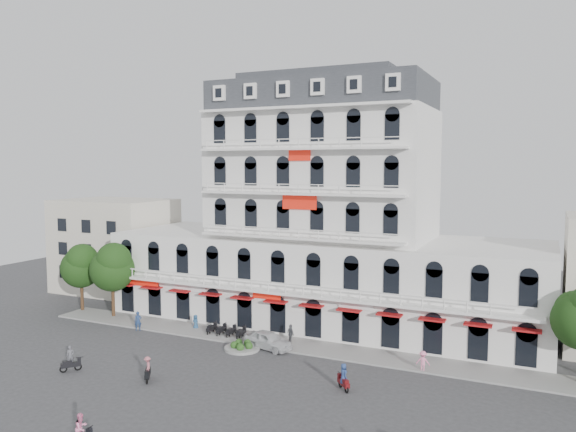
# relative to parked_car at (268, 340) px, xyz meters

# --- Properties ---
(ground) EXTENTS (120.00, 120.00, 0.00)m
(ground) POSITION_rel_parked_car_xyz_m (1.02, -7.24, -0.80)
(ground) COLOR #38383A
(ground) RESTS_ON ground
(sidewalk) EXTENTS (53.00, 4.00, 0.16)m
(sidewalk) POSITION_rel_parked_car_xyz_m (1.02, 1.76, -0.72)
(sidewalk) COLOR gray
(sidewalk) RESTS_ON ground
(main_building) EXTENTS (45.00, 15.00, 25.80)m
(main_building) POSITION_rel_parked_car_xyz_m (1.02, 10.75, 9.16)
(main_building) COLOR silver
(main_building) RESTS_ON ground
(flank_building_west) EXTENTS (14.00, 10.00, 12.00)m
(flank_building_west) POSITION_rel_parked_car_xyz_m (-28.98, 12.76, 5.20)
(flank_building_west) COLOR beige
(flank_building_west) RESTS_ON ground
(traffic_island) EXTENTS (3.20, 3.20, 1.60)m
(traffic_island) POSITION_rel_parked_car_xyz_m (-1.98, -1.24, -0.54)
(traffic_island) COLOR gray
(traffic_island) RESTS_ON ground
(parked_scooter_row) EXTENTS (4.40, 1.80, 1.10)m
(parked_scooter_row) POSITION_rel_parked_car_xyz_m (-5.33, 1.56, -0.80)
(parked_scooter_row) COLOR black
(parked_scooter_row) RESTS_ON ground
(tree_west_outer) EXTENTS (4.50, 4.48, 7.76)m
(tree_west_outer) POSITION_rel_parked_car_xyz_m (-24.93, 2.74, 4.55)
(tree_west_outer) COLOR #382314
(tree_west_outer) RESTS_ON ground
(tree_west_inner) EXTENTS (4.76, 4.76, 8.25)m
(tree_west_inner) POSITION_rel_parked_car_xyz_m (-19.93, 2.24, 4.88)
(tree_west_inner) COLOR #382314
(tree_west_inner) RESTS_ON ground
(parked_car) EXTENTS (5.02, 2.95, 1.60)m
(parked_car) POSITION_rel_parked_car_xyz_m (0.00, 0.00, 0.00)
(parked_car) COLOR silver
(parked_car) RESTS_ON ground
(rider_west) EXTENTS (1.20, 1.41, 2.13)m
(rider_west) POSITION_rel_parked_car_xyz_m (-11.81, -11.66, 0.15)
(rider_west) COLOR black
(rider_west) RESTS_ON ground
(rider_southwest) EXTENTS (0.73, 1.70, 2.23)m
(rider_southwest) POSITION_rel_parked_car_xyz_m (-1.64, -20.65, 0.34)
(rider_southwest) COLOR black
(rider_southwest) RESTS_ON ground
(rider_east) EXTENTS (1.29, 1.32, 2.02)m
(rider_east) POSITION_rel_parked_car_xyz_m (9.26, -5.99, 0.18)
(rider_east) COLOR maroon
(rider_east) RESTS_ON ground
(rider_center) EXTENTS (1.11, 1.49, 1.94)m
(rider_center) POSITION_rel_parked_car_xyz_m (-4.91, -10.67, 0.20)
(rider_center) COLOR black
(rider_center) RESTS_ON ground
(pedestrian_left) EXTENTS (0.78, 0.55, 1.49)m
(pedestrian_left) POSITION_rel_parked_car_xyz_m (-9.33, 2.26, -0.05)
(pedestrian_left) COLOR #285078
(pedestrian_left) RESTS_ON ground
(pedestrian_mid) EXTENTS (1.10, 0.94, 1.77)m
(pedestrian_mid) POSITION_rel_parked_car_xyz_m (1.21, 2.26, 0.08)
(pedestrian_mid) COLOR #505257
(pedestrian_mid) RESTS_ON ground
(pedestrian_right) EXTENTS (1.13, 0.69, 1.70)m
(pedestrian_right) POSITION_rel_parked_car_xyz_m (13.81, 0.15, 0.05)
(pedestrian_right) COLOR pink
(pedestrian_right) RESTS_ON ground
(pedestrian_far) EXTENTS (0.83, 0.80, 1.92)m
(pedestrian_far) POSITION_rel_parked_car_xyz_m (-14.32, -0.50, 0.16)
(pedestrian_far) COLOR navy
(pedestrian_far) RESTS_ON ground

